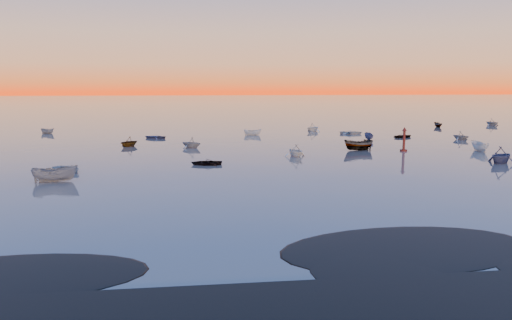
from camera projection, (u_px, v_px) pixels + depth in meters
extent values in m
plane|color=#6A5F58|center=(222.00, 122.00, 125.25)|extent=(600.00, 600.00, 0.00)
imported|color=silver|center=(67.00, 172.00, 53.73)|extent=(4.19, 4.17, 1.04)
imported|color=slate|center=(55.00, 181.00, 48.51)|extent=(2.21, 4.50, 1.51)
cylinder|color=#46130F|center=(404.00, 151.00, 70.52)|extent=(0.99, 0.99, 0.33)
cylinder|color=#46130F|center=(404.00, 141.00, 70.32)|extent=(0.35, 0.35, 2.86)
cone|color=#46130F|center=(405.00, 129.00, 70.06)|extent=(0.66, 0.66, 0.55)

